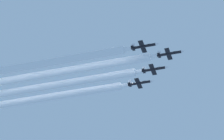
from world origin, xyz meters
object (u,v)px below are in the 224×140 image
object	(u,v)px
jet_lead	(170,53)
jet_right_wingman	(144,46)
jet_outer_left	(140,83)
jet_left_wingman	(155,69)

from	to	relation	value
jet_lead	jet_right_wingman	xyz separation A→B (m)	(8.56, -8.63, -0.81)
jet_outer_left	jet_lead	bearing A→B (deg)	47.21
jet_lead	jet_outer_left	distance (m)	21.92
jet_lead	jet_right_wingman	size ratio (longest dim) A/B	1.00
jet_left_wingman	jet_outer_left	xyz separation A→B (m)	(-6.95, -7.83, -0.95)
jet_left_wingman	jet_right_wingman	world-z (taller)	jet_left_wingman
jet_lead	jet_right_wingman	bearing A→B (deg)	-45.21
jet_left_wingman	jet_outer_left	size ratio (longest dim) A/B	1.00
jet_right_wingman	jet_left_wingman	bearing A→B (deg)	178.54
jet_left_wingman	jet_lead	bearing A→B (deg)	46.08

